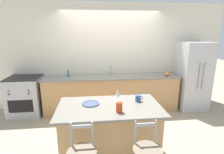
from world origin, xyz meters
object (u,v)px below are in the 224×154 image
object	(u,v)px
refrigerator	(192,76)
pumpkin_decoration	(167,74)
coffee_mug	(138,98)
soap_bottle	(68,74)
oven_range	(26,96)
wine_glass	(118,93)
dinner_plate	(91,104)
tumbler_cup	(119,107)

from	to	relation	value
refrigerator	pumpkin_decoration	xyz separation A→B (m)	(-0.71, -0.07, 0.08)
coffee_mug	soap_bottle	bearing A→B (deg)	125.91
refrigerator	coffee_mug	distance (m)	2.51
soap_bottle	oven_range	bearing A→B (deg)	-173.97
refrigerator	pumpkin_decoration	world-z (taller)	refrigerator
wine_glass	dinner_plate	bearing A→B (deg)	-170.62
tumbler_cup	pumpkin_decoration	size ratio (longest dim) A/B	1.24
oven_range	wine_glass	xyz separation A→B (m)	(2.02, -1.66, 0.59)
oven_range	refrigerator	bearing A→B (deg)	-0.40
oven_range	tumbler_cup	distance (m)	2.90
pumpkin_decoration	soap_bottle	distance (m)	2.48
wine_glass	pumpkin_decoration	world-z (taller)	wine_glass
wine_glass	pumpkin_decoration	distance (m)	2.15
refrigerator	coffee_mug	size ratio (longest dim) A/B	14.45
wine_glass	oven_range	bearing A→B (deg)	140.66
refrigerator	wine_glass	xyz separation A→B (m)	(-2.19, -1.63, 0.18)
refrigerator	wine_glass	size ratio (longest dim) A/B	9.01
dinner_plate	soap_bottle	distance (m)	1.92
refrigerator	wine_glass	bearing A→B (deg)	-143.36
oven_range	pumpkin_decoration	size ratio (longest dim) A/B	7.97
coffee_mug	refrigerator	bearing A→B (deg)	41.78
coffee_mug	soap_bottle	xyz separation A→B (m)	(-1.31, 1.81, 0.01)
oven_range	coffee_mug	size ratio (longest dim) A/B	7.79
refrigerator	oven_range	size ratio (longest dim) A/B	1.86
tumbler_cup	pumpkin_decoration	distance (m)	2.46
dinner_plate	soap_bottle	size ratio (longest dim) A/B	1.54
wine_glass	tumbler_cup	xyz separation A→B (m)	(-0.03, -0.38, -0.06)
oven_range	coffee_mug	world-z (taller)	coffee_mug
pumpkin_decoration	oven_range	bearing A→B (deg)	178.37
coffee_mug	soap_bottle	size ratio (longest dim) A/B	0.71
dinner_plate	pumpkin_decoration	distance (m)	2.51
wine_glass	tumbler_cup	bearing A→B (deg)	-94.69
dinner_plate	tumbler_cup	bearing A→B (deg)	-38.66
pumpkin_decoration	soap_bottle	world-z (taller)	soap_bottle
coffee_mug	pumpkin_decoration	size ratio (longest dim) A/B	1.02
dinner_plate	pumpkin_decoration	world-z (taller)	pumpkin_decoration
tumbler_cup	soap_bottle	size ratio (longest dim) A/B	0.86
dinner_plate	coffee_mug	bearing A→B (deg)	2.28
oven_range	dinner_plate	distance (m)	2.40
oven_range	dinner_plate	world-z (taller)	oven_range
coffee_mug	pumpkin_decoration	bearing A→B (deg)	53.99
oven_range	coffee_mug	xyz separation A→B (m)	(2.35, -1.70, 0.50)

